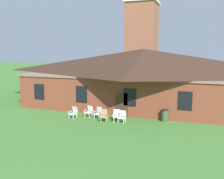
% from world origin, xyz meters
% --- Properties ---
extents(brick_building, '(23.90, 10.40, 5.91)m').
position_xyz_m(brick_building, '(-0.00, 20.26, 3.01)').
color(brick_building, brown).
rests_on(brick_building, ground).
extents(dome_tower, '(5.18, 5.18, 19.55)m').
position_xyz_m(dome_tower, '(-4.32, 37.62, 8.95)').
color(dome_tower, '#93563D').
rests_on(dome_tower, ground).
extents(lawn_chair_by_porch, '(0.72, 0.76, 0.96)m').
position_xyz_m(lawn_chair_by_porch, '(-4.43, 13.36, 0.50)').
color(lawn_chair_by_porch, silver).
rests_on(lawn_chair_by_porch, ground).
extents(lawn_chair_near_door, '(0.71, 0.75, 0.96)m').
position_xyz_m(lawn_chair_near_door, '(-3.39, 14.26, 0.50)').
color(lawn_chair_near_door, white).
rests_on(lawn_chair_near_door, ground).
extents(lawn_chair_left_end, '(0.69, 0.73, 0.96)m').
position_xyz_m(lawn_chair_left_end, '(-2.42, 14.07, 0.50)').
color(lawn_chair_left_end, silver).
rests_on(lawn_chair_left_end, ground).
extents(lawn_chair_middle, '(0.75, 0.80, 0.96)m').
position_xyz_m(lawn_chair_middle, '(-1.65, 13.32, 0.50)').
color(lawn_chair_middle, tan).
rests_on(lawn_chair_middle, ground).
extents(lawn_chair_right_end, '(0.75, 0.81, 0.96)m').
position_xyz_m(lawn_chair_right_end, '(-0.68, 13.73, 0.50)').
color(lawn_chair_right_end, white).
rests_on(lawn_chair_right_end, ground).
extents(lawn_chair_far_side, '(0.66, 0.69, 0.96)m').
position_xyz_m(lawn_chair_far_side, '(-0.12, 13.49, 0.50)').
color(lawn_chair_far_side, white).
rests_on(lawn_chair_far_side, ground).
extents(trash_bin, '(0.56, 0.56, 0.98)m').
position_xyz_m(trash_bin, '(3.05, 14.96, 0.50)').
color(trash_bin, '#335638').
rests_on(trash_bin, ground).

